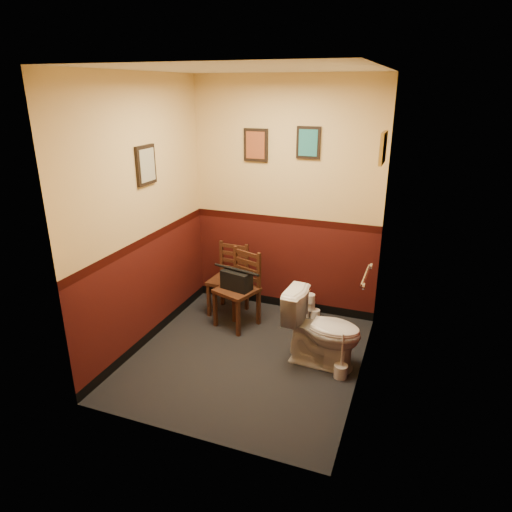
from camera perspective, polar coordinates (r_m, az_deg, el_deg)
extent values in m
cube|color=black|center=(4.72, -1.09, -12.46)|extent=(2.20, 2.40, 0.00)
cube|color=silver|center=(3.97, -1.37, 22.39)|extent=(2.20, 2.40, 0.00)
cube|color=#41110D|center=(5.24, 3.67, 7.01)|extent=(2.20, 0.00, 2.70)
cube|color=#41110D|center=(3.13, -9.34, -2.71)|extent=(2.20, 0.00, 2.70)
cube|color=#41110D|center=(4.65, -13.96, 4.69)|extent=(0.00, 2.40, 2.70)
cube|color=#41110D|center=(3.89, 14.02, 1.63)|extent=(0.00, 2.40, 2.70)
cylinder|color=silver|center=(4.27, 13.52, -2.38)|extent=(0.03, 0.50, 0.03)
cylinder|color=silver|center=(4.04, 13.32, -3.72)|extent=(0.02, 0.06, 0.06)
cylinder|color=silver|center=(4.50, 14.20, -1.25)|extent=(0.02, 0.06, 0.06)
cube|color=black|center=(5.23, -0.02, 13.70)|extent=(0.28, 0.03, 0.36)
cube|color=brown|center=(5.21, -0.08, 13.68)|extent=(0.22, 0.01, 0.30)
cube|color=black|center=(5.05, 6.57, 13.90)|extent=(0.26, 0.03, 0.34)
cube|color=#257376|center=(5.03, 6.52, 13.88)|extent=(0.20, 0.01, 0.28)
cube|color=black|center=(4.62, -13.60, 10.98)|extent=(0.03, 0.30, 0.38)
cube|color=tan|center=(4.61, -13.42, 10.98)|extent=(0.01, 0.24, 0.31)
cube|color=olive|center=(4.33, 15.62, 12.89)|extent=(0.03, 0.34, 0.28)
cube|color=tan|center=(4.33, 15.39, 12.91)|extent=(0.01, 0.28, 0.22)
imported|color=white|center=(4.49, 8.33, -9.12)|extent=(0.78, 0.47, 0.74)
cylinder|color=silver|center=(4.47, 10.54, -13.97)|extent=(0.13, 0.13, 0.13)
cylinder|color=silver|center=(4.35, 10.72, -11.64)|extent=(0.02, 0.02, 0.36)
cube|color=#572D1A|center=(5.38, -3.56, -3.09)|extent=(0.41, 0.41, 0.04)
cube|color=#572D1A|center=(5.41, -5.91, -5.47)|extent=(0.04, 0.04, 0.42)
cube|color=#572D1A|center=(5.67, -4.24, -4.13)|extent=(0.04, 0.04, 0.42)
cube|color=#572D1A|center=(5.27, -2.73, -6.15)|extent=(0.04, 0.04, 0.42)
cube|color=#572D1A|center=(5.54, -1.17, -4.73)|extent=(0.04, 0.04, 0.42)
cube|color=#572D1A|center=(5.52, -4.33, -0.16)|extent=(0.04, 0.03, 0.42)
cube|color=#572D1A|center=(5.38, -1.18, -0.68)|extent=(0.04, 0.03, 0.42)
cube|color=#572D1A|center=(5.49, -2.75, -1.55)|extent=(0.32, 0.04, 0.04)
cube|color=#572D1A|center=(5.45, -2.77, -0.65)|extent=(0.32, 0.04, 0.04)
cube|color=#572D1A|center=(5.42, -2.79, 0.27)|extent=(0.32, 0.04, 0.04)
cube|color=#572D1A|center=(5.39, -2.80, 1.20)|extent=(0.32, 0.04, 0.04)
cube|color=#572D1A|center=(5.09, -2.43, -4.31)|extent=(0.52, 0.52, 0.04)
cube|color=#572D1A|center=(5.18, -5.12, -6.58)|extent=(0.05, 0.05, 0.43)
cube|color=#572D1A|center=(5.41, -2.54, -5.31)|extent=(0.05, 0.05, 0.43)
cube|color=#572D1A|center=(4.97, -2.24, -7.76)|extent=(0.05, 0.05, 0.43)
cube|color=#572D1A|center=(5.20, 0.32, -6.38)|extent=(0.05, 0.05, 0.43)
cube|color=#572D1A|center=(5.24, -2.57, -1.02)|extent=(0.05, 0.04, 0.43)
cube|color=#572D1A|center=(5.03, 0.36, -1.94)|extent=(0.05, 0.04, 0.43)
cube|color=#572D1A|center=(5.18, -1.13, -2.71)|extent=(0.32, 0.13, 0.04)
cube|color=#572D1A|center=(5.14, -1.13, -1.72)|extent=(0.32, 0.13, 0.04)
cube|color=#572D1A|center=(5.10, -1.14, -0.72)|extent=(0.32, 0.13, 0.04)
cube|color=#572D1A|center=(5.07, -1.15, 0.30)|extent=(0.32, 0.13, 0.04)
cube|color=black|center=(5.04, -2.45, -3.04)|extent=(0.36, 0.24, 0.21)
cylinder|color=black|center=(4.99, -2.47, -1.73)|extent=(0.29, 0.09, 0.03)
cylinder|color=silver|center=(5.48, 6.15, -6.98)|extent=(0.11, 0.11, 0.10)
cylinder|color=silver|center=(5.46, 7.41, -7.17)|extent=(0.11, 0.11, 0.10)
cylinder|color=silver|center=(5.41, 6.80, -6.17)|extent=(0.11, 0.11, 0.10)
cylinder|color=silver|center=(5.35, 6.79, -5.28)|extent=(0.11, 0.11, 0.10)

